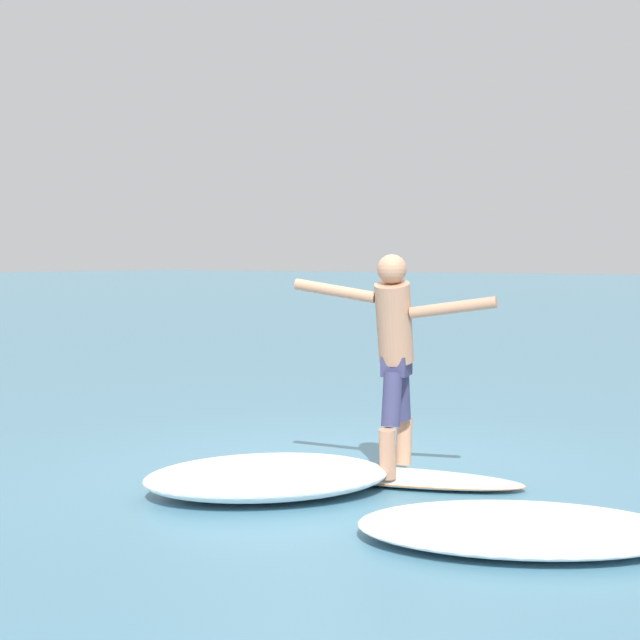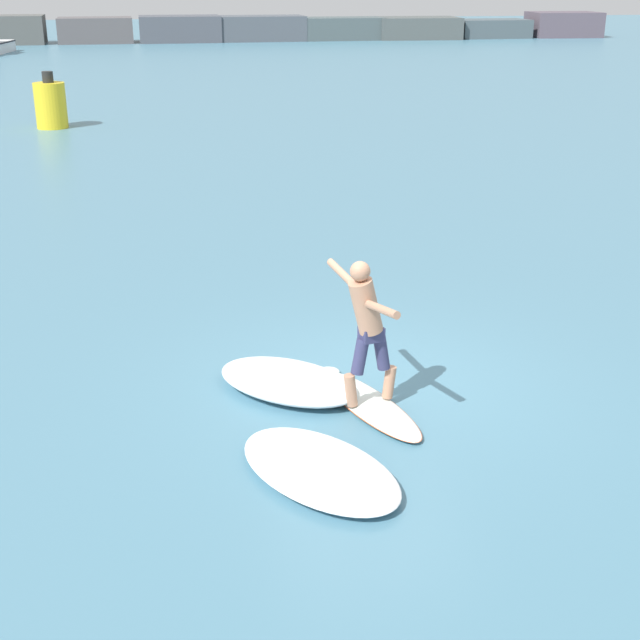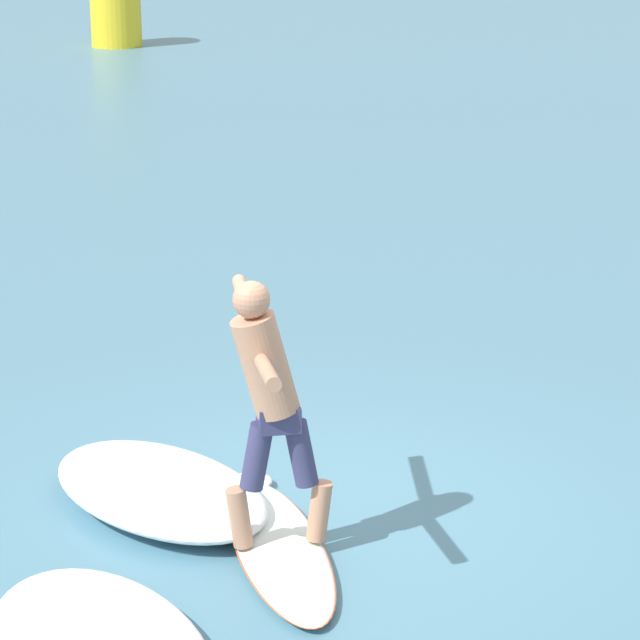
{
  "view_description": "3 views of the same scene",
  "coord_description": "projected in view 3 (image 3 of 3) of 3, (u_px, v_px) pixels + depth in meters",
  "views": [
    {
      "loc": [
        -6.42,
        -4.16,
        1.81
      ],
      "look_at": [
        -0.15,
        0.12,
        1.29
      ],
      "focal_mm": 50.0,
      "sensor_mm": 36.0,
      "label": 1
    },
    {
      "loc": [
        -2.56,
        -9.85,
        4.81
      ],
      "look_at": [
        -0.61,
        0.34,
        0.77
      ],
      "focal_mm": 50.0,
      "sensor_mm": 36.0,
      "label": 2
    },
    {
      "loc": [
        0.68,
        -9.35,
        4.52
      ],
      "look_at": [
        -0.02,
        0.52,
        1.2
      ],
      "focal_mm": 85.0,
      "sensor_mm": 36.0,
      "label": 3
    }
  ],
  "objects": [
    {
      "name": "wave_foam_at_tail",
      "position": [
        160.0,
        489.0,
        10.32
      ],
      "size": [
        2.12,
        2.1,
        0.28
      ],
      "color": "white",
      "rests_on": "ground"
    },
    {
      "name": "surfer",
      "position": [
        268.0,
        392.0,
        9.34
      ],
      "size": [
        0.73,
        1.61,
        1.76
      ],
      "color": "tan",
      "rests_on": "surfboard"
    },
    {
      "name": "ground_plane",
      "position": [
        318.0,
        511.0,
        10.32
      ],
      "size": [
        200.0,
        200.0,
        0.0
      ],
      "primitive_type": "plane",
      "color": "teal"
    },
    {
      "name": "channel_marker_buoy",
      "position": [
        116.0,
        8.0,
        30.76
      ],
      "size": [
        1.03,
        1.03,
        1.84
      ],
      "color": "yellow",
      "rests_on": "ground"
    },
    {
      "name": "surfboard",
      "position": [
        279.0,
        546.0,
        9.73
      ],
      "size": [
        1.14,
        2.26,
        0.23
      ],
      "color": "white",
      "rests_on": "ground"
    }
  ]
}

